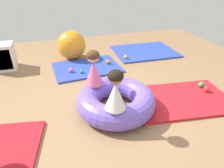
% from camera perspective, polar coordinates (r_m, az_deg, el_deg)
% --- Properties ---
extents(ground_plane, '(8.00, 8.00, 0.00)m').
position_cam_1_polar(ground_plane, '(3.16, -1.71, -7.07)').
color(ground_plane, '#93704C').
extents(gym_mat_far_left, '(1.61, 1.30, 0.04)m').
position_cam_1_polar(gym_mat_far_left, '(5.47, 9.28, 9.21)').
color(gym_mat_far_left, '#2D47B7').
rests_on(gym_mat_far_left, ground).
extents(gym_mat_near_right, '(1.74, 1.23, 0.04)m').
position_cam_1_polar(gym_mat_near_right, '(3.54, 19.11, -4.10)').
color(gym_mat_near_right, red).
rests_on(gym_mat_near_right, ground).
extents(gym_mat_near_left, '(1.48, 1.10, 0.04)m').
position_cam_1_polar(gym_mat_near_left, '(4.48, -7.19, 4.69)').
color(gym_mat_near_left, '#2D47B7').
rests_on(gym_mat_near_left, ground).
extents(inflatable_cushion, '(1.20, 1.20, 0.34)m').
position_cam_1_polar(inflatable_cushion, '(3.04, 1.13, -4.80)').
color(inflatable_cushion, '#7056D1').
rests_on(inflatable_cushion, ground).
extents(child_in_pink, '(0.33, 0.33, 0.55)m').
position_cam_1_polar(child_in_pink, '(3.03, -5.29, 4.54)').
color(child_in_pink, '#E5608E').
rests_on(child_in_pink, inflatable_cushion).
extents(child_in_white, '(0.32, 0.32, 0.54)m').
position_cam_1_polar(child_in_white, '(2.46, 1.04, -1.82)').
color(child_in_white, white).
rests_on(child_in_white, inflatable_cushion).
extents(play_ball_orange, '(0.10, 0.10, 0.10)m').
position_cam_1_polar(play_ball_orange, '(4.56, -1.13, 6.37)').
color(play_ball_orange, orange).
rests_on(play_ball_orange, gym_mat_near_left).
extents(play_ball_red, '(0.10, 0.10, 0.10)m').
position_cam_1_polar(play_ball_red, '(3.85, 25.40, -1.32)').
color(play_ball_red, red).
rests_on(play_ball_red, gym_mat_near_right).
extents(play_ball_yellow, '(0.08, 0.08, 0.08)m').
position_cam_1_polar(play_ball_yellow, '(4.88, 3.98, 7.78)').
color(play_ball_yellow, yellow).
rests_on(play_ball_yellow, gym_mat_far_left).
extents(play_ball_pink, '(0.09, 0.09, 0.09)m').
position_cam_1_polar(play_ball_pink, '(4.26, -11.64, 3.91)').
color(play_ball_pink, pink).
rests_on(play_ball_pink, gym_mat_near_left).
extents(play_ball_green, '(0.10, 0.10, 0.10)m').
position_cam_1_polar(play_ball_green, '(3.96, 24.17, -0.19)').
color(play_ball_green, green).
rests_on(play_ball_green, gym_mat_near_right).
extents(play_ball_teal, '(0.08, 0.08, 0.08)m').
position_cam_1_polar(play_ball_teal, '(4.18, -8.68, 3.57)').
color(play_ball_teal, teal).
rests_on(play_ball_teal, gym_mat_near_left).
extents(exercise_ball_large, '(0.68, 0.68, 0.68)m').
position_cam_1_polar(exercise_ball_large, '(4.96, -11.48, 10.80)').
color(exercise_ball_large, orange).
rests_on(exercise_ball_large, ground).
extents(storage_cube, '(0.44, 0.44, 0.56)m').
position_cam_1_polar(storage_cube, '(4.90, -28.52, 6.79)').
color(storage_cube, silver).
rests_on(storage_cube, ground).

